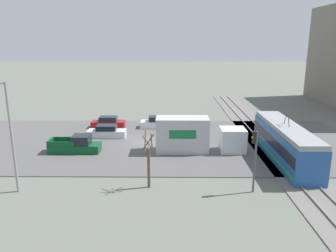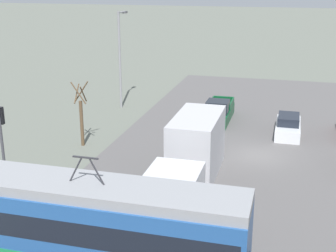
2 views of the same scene
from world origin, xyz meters
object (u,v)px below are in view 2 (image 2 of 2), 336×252
pickup_truck (219,112)px  light_rail_tram (89,222)px  sedan_car_1 (288,126)px  street_tree (81,117)px  box_truck (192,155)px  street_lamp_near_crossing (120,54)px  traffic_light_pole (2,138)px

pickup_truck → light_rail_tram: bearing=84.4°
sedan_car_1 → street_tree: (14.14, 6.14, 1.43)m
box_truck → street_lamp_near_crossing: bearing=-56.3°
sedan_car_1 → traffic_light_pole: traffic_light_pole is taller
box_truck → pickup_truck: box_truck is taller
light_rail_tram → street_tree: light_rail_tram is taller
pickup_truck → sedan_car_1: (-5.67, 2.18, -0.08)m
traffic_light_pole → street_tree: size_ratio=1.06×
sedan_car_1 → street_tree: size_ratio=0.99×
light_rail_tram → pickup_truck: size_ratio=2.49×
sedan_car_1 → street_tree: 15.48m
pickup_truck → sedan_car_1: size_ratio=1.15×
pickup_truck → sedan_car_1: 6.07m
box_truck → traffic_light_pole: size_ratio=1.91×
light_rail_tram → traffic_light_pole: (7.18, -4.84, 1.43)m
light_rail_tram → street_lamp_near_crossing: size_ratio=1.54×
sedan_car_1 → street_lamp_near_crossing: 16.21m
light_rail_tram → box_truck: 9.09m
pickup_truck → street_lamp_near_crossing: (9.36, -2.13, 4.19)m
pickup_truck → street_tree: (8.47, 8.32, 1.35)m
traffic_light_pole → street_tree: traffic_light_pole is taller
light_rail_tram → sedan_car_1: 20.65m
street_tree → pickup_truck: bearing=-135.5°
box_truck → sedan_car_1: 11.67m
box_truck → pickup_truck: 12.61m
light_rail_tram → pickup_truck: 21.42m
street_lamp_near_crossing → traffic_light_pole: bearing=90.3°
pickup_truck → street_lamp_near_crossing: 10.47m
box_truck → pickup_truck: size_ratio=1.77×
light_rail_tram → box_truck: (-2.51, -8.73, -0.02)m
light_rail_tram → pickup_truck: light_rail_tram is taller
box_truck → sedan_car_1: (-5.23, -10.38, -1.08)m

